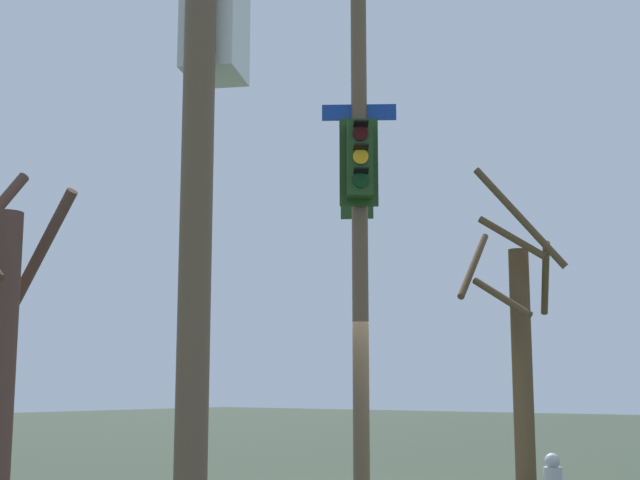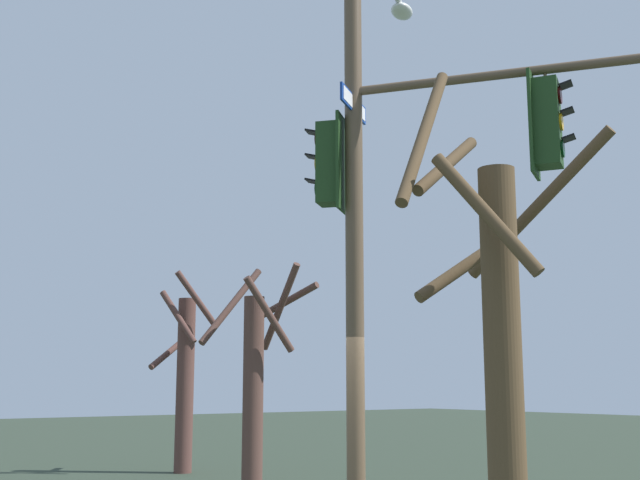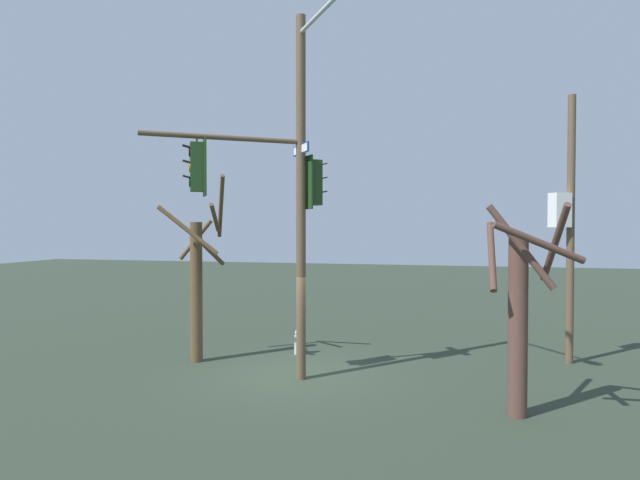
{
  "view_description": "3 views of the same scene",
  "coord_description": "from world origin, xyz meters",
  "views": [
    {
      "loc": [
        -7.01,
        11.01,
        1.6
      ],
      "look_at": [
        0.59,
        0.81,
        3.64
      ],
      "focal_mm": 50.99,
      "sensor_mm": 36.0,
      "label": 1
    },
    {
      "loc": [
        -6.3,
        -7.89,
        1.91
      ],
      "look_at": [
        0.03,
        0.67,
        3.79
      ],
      "focal_mm": 46.01,
      "sensor_mm": 36.0,
      "label": 2
    },
    {
      "loc": [
        13.09,
        3.91,
        3.74
      ],
      "look_at": [
        0.24,
        0.72,
        3.4
      ],
      "focal_mm": 30.81,
      "sensor_mm": 36.0,
      "label": 3
    }
  ],
  "objects": [
    {
      "name": "main_signal_pole_assembly",
      "position": [
        0.7,
        -0.01,
        4.99
      ],
      "size": [
        3.35,
        5.19,
        8.81
      ],
      "rotation": [
        0.0,
        0.0,
        5.32
      ],
      "color": "brown",
      "rests_on": "ground"
    },
    {
      "name": "bare_tree_across_street",
      "position": [
        -0.69,
        -2.95,
        2.29
      ],
      "size": [
        1.95,
        1.65,
        5.12
      ],
      "color": "brown",
      "rests_on": "ground"
    },
    {
      "name": "bare_tree_corner",
      "position": [
        1.84,
        5.13,
        2.08
      ],
      "size": [
        1.97,
        1.76,
        4.18
      ],
      "color": "brown",
      "rests_on": "ground"
    },
    {
      "name": "bare_tree_behind_pole",
      "position": [
        2.24,
        8.73,
        2.07
      ],
      "size": [
        1.26,
        1.43,
        4.38
      ],
      "color": "brown",
      "rests_on": "ground"
    }
  ]
}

